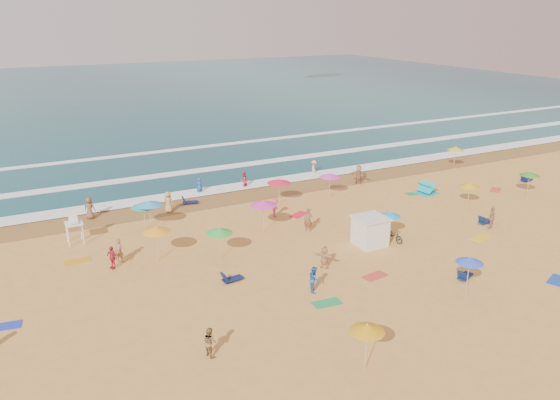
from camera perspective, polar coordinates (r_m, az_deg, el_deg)
name	(u,v)px	position (r m, az deg, el deg)	size (l,w,h in m)	color
ground	(282,251)	(38.53, 0.26, -5.35)	(220.00, 220.00, 0.00)	gold
ocean	(89,96)	(117.34, -19.33, 10.21)	(220.00, 140.00, 0.18)	#0C4756
wet_sand	(218,200)	(49.18, -6.47, 0.05)	(220.00, 220.00, 0.00)	olive
surf_foam	(187,174)	(57.12, -9.66, 2.70)	(200.00, 18.70, 0.05)	white
cabana	(370,232)	(39.72, 9.40, -3.27)	(2.00, 2.00, 2.00)	silver
cabana_roof	(371,218)	(39.33, 9.48, -1.85)	(2.20, 2.20, 0.12)	silver
bicycle	(393,235)	(40.80, 11.77, -3.61)	(0.63, 1.81, 0.95)	black
lifeguard_stand	(74,230)	(42.09, -20.68, -2.92)	(1.20, 1.20, 2.10)	white
beach_umbrellas	(278,218)	(38.55, -0.21, -1.90)	(55.41, 26.80, 0.73)	orange
loungers	(369,257)	(37.77, 9.32, -5.86)	(50.15, 27.00, 0.34)	#0E1C4A
towels	(317,258)	(37.52, 3.90, -6.07)	(55.29, 19.10, 0.03)	red
popup_tents	(498,194)	(52.10, 21.79, 0.56)	(10.67, 11.23, 1.20)	#D8309C
beachgoers	(265,212)	(43.60, -1.57, -1.23)	(36.37, 26.09, 2.12)	#2657B2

